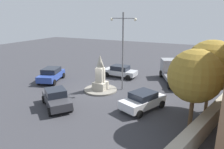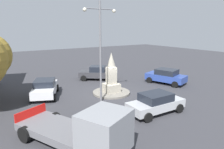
{
  "view_description": "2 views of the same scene",
  "coord_description": "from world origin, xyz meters",
  "px_view_note": "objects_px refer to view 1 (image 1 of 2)",
  "views": [
    {
      "loc": [
        -10.04,
        17.79,
        7.49
      ],
      "look_at": [
        -0.97,
        -0.69,
        1.64
      ],
      "focal_mm": 34.0,
      "sensor_mm": 36.0,
      "label": 1
    },
    {
      "loc": [
        -9.61,
        -15.0,
        5.84
      ],
      "look_at": [
        -0.03,
        -0.15,
        1.78
      ],
      "focal_mm": 33.08,
      "sensor_mm": 36.0,
      "label": 2
    }
  ],
  "objects_px": {
    "car_white_parked_right": "(143,100)",
    "tree_mid_cluster": "(195,76)",
    "monument": "(100,75)",
    "car_blue_parked_left": "(51,74)",
    "car_dark_grey_waiting": "(56,98)",
    "tree_near_wall": "(211,66)",
    "streetlamp": "(123,45)",
    "truck_grey_passing": "(172,71)",
    "car_silver_approaching": "(120,71)"
  },
  "relations": [
    {
      "from": "monument",
      "to": "car_dark_grey_waiting",
      "type": "relative_size",
      "value": 0.85
    },
    {
      "from": "streetlamp",
      "to": "car_dark_grey_waiting",
      "type": "distance_m",
      "value": 8.15
    },
    {
      "from": "monument",
      "to": "streetlamp",
      "type": "height_order",
      "value": "streetlamp"
    },
    {
      "from": "car_dark_grey_waiting",
      "to": "monument",
      "type": "bearing_deg",
      "value": -104.88
    },
    {
      "from": "monument",
      "to": "car_blue_parked_left",
      "type": "height_order",
      "value": "monument"
    },
    {
      "from": "tree_near_wall",
      "to": "monument",
      "type": "bearing_deg",
      "value": -3.54
    },
    {
      "from": "streetlamp",
      "to": "tree_near_wall",
      "type": "height_order",
      "value": "streetlamp"
    },
    {
      "from": "car_dark_grey_waiting",
      "to": "tree_near_wall",
      "type": "bearing_deg",
      "value": -158.25
    },
    {
      "from": "truck_grey_passing",
      "to": "streetlamp",
      "type": "bearing_deg",
      "value": 54.26
    },
    {
      "from": "tree_near_wall",
      "to": "tree_mid_cluster",
      "type": "xyz_separation_m",
      "value": [
        0.84,
        3.05,
        -0.11
      ]
    },
    {
      "from": "streetlamp",
      "to": "tree_near_wall",
      "type": "bearing_deg",
      "value": 166.44
    },
    {
      "from": "monument",
      "to": "streetlamp",
      "type": "bearing_deg",
      "value": -144.02
    },
    {
      "from": "monument",
      "to": "tree_near_wall",
      "type": "relative_size",
      "value": 0.62
    },
    {
      "from": "car_white_parked_right",
      "to": "tree_mid_cluster",
      "type": "xyz_separation_m",
      "value": [
        -3.83,
        1.32,
        2.89
      ]
    },
    {
      "from": "car_white_parked_right",
      "to": "tree_mid_cluster",
      "type": "bearing_deg",
      "value": 161.0
    },
    {
      "from": "car_silver_approaching",
      "to": "tree_mid_cluster",
      "type": "height_order",
      "value": "tree_mid_cluster"
    },
    {
      "from": "car_dark_grey_waiting",
      "to": "streetlamp",
      "type": "bearing_deg",
      "value": -116.38
    },
    {
      "from": "streetlamp",
      "to": "car_white_parked_right",
      "type": "height_order",
      "value": "streetlamp"
    },
    {
      "from": "tree_near_wall",
      "to": "tree_mid_cluster",
      "type": "relative_size",
      "value": 1.05
    },
    {
      "from": "car_blue_parked_left",
      "to": "tree_mid_cluster",
      "type": "height_order",
      "value": "tree_mid_cluster"
    },
    {
      "from": "car_blue_parked_left",
      "to": "tree_near_wall",
      "type": "distance_m",
      "value": 16.88
    },
    {
      "from": "car_blue_parked_left",
      "to": "tree_mid_cluster",
      "type": "bearing_deg",
      "value": 165.92
    },
    {
      "from": "car_white_parked_right",
      "to": "car_silver_approaching",
      "type": "bearing_deg",
      "value": -54.63
    },
    {
      "from": "car_dark_grey_waiting",
      "to": "car_silver_approaching",
      "type": "bearing_deg",
      "value": -96.22
    },
    {
      "from": "car_white_parked_right",
      "to": "truck_grey_passing",
      "type": "xyz_separation_m",
      "value": [
        -0.59,
        -9.24,
        0.29
      ]
    },
    {
      "from": "tree_mid_cluster",
      "to": "tree_near_wall",
      "type": "bearing_deg",
      "value": -105.37
    },
    {
      "from": "monument",
      "to": "car_blue_parked_left",
      "type": "relative_size",
      "value": 0.8
    },
    {
      "from": "tree_near_wall",
      "to": "car_blue_parked_left",
      "type": "bearing_deg",
      "value": -3.12
    },
    {
      "from": "car_silver_approaching",
      "to": "car_dark_grey_waiting",
      "type": "bearing_deg",
      "value": 83.78
    },
    {
      "from": "car_dark_grey_waiting",
      "to": "car_silver_approaching",
      "type": "height_order",
      "value": "car_dark_grey_waiting"
    },
    {
      "from": "car_silver_approaching",
      "to": "tree_near_wall",
      "type": "relative_size",
      "value": 0.72
    },
    {
      "from": "truck_grey_passing",
      "to": "tree_near_wall",
      "type": "relative_size",
      "value": 1.12
    },
    {
      "from": "car_dark_grey_waiting",
      "to": "car_white_parked_right",
      "type": "xyz_separation_m",
      "value": [
        -6.61,
        -2.77,
        -0.0
      ]
    },
    {
      "from": "car_silver_approaching",
      "to": "car_blue_parked_left",
      "type": "distance_m",
      "value": 8.21
    },
    {
      "from": "car_blue_parked_left",
      "to": "car_white_parked_right",
      "type": "height_order",
      "value": "car_blue_parked_left"
    },
    {
      "from": "car_blue_parked_left",
      "to": "truck_grey_passing",
      "type": "distance_m",
      "value": 14.15
    },
    {
      "from": "tree_near_wall",
      "to": "tree_mid_cluster",
      "type": "bearing_deg",
      "value": 74.63
    },
    {
      "from": "car_blue_parked_left",
      "to": "tree_near_wall",
      "type": "relative_size",
      "value": 0.77
    },
    {
      "from": "tree_mid_cluster",
      "to": "car_white_parked_right",
      "type": "bearing_deg",
      "value": -19.0
    },
    {
      "from": "monument",
      "to": "streetlamp",
      "type": "distance_m",
      "value": 3.76
    },
    {
      "from": "monument",
      "to": "car_silver_approaching",
      "type": "xyz_separation_m",
      "value": [
        0.22,
        -5.36,
        -0.85
      ]
    },
    {
      "from": "car_white_parked_right",
      "to": "tree_mid_cluster",
      "type": "relative_size",
      "value": 0.79
    },
    {
      "from": "streetlamp",
      "to": "truck_grey_passing",
      "type": "bearing_deg",
      "value": -125.74
    },
    {
      "from": "car_white_parked_right",
      "to": "tree_near_wall",
      "type": "relative_size",
      "value": 0.75
    },
    {
      "from": "car_blue_parked_left",
      "to": "truck_grey_passing",
      "type": "height_order",
      "value": "truck_grey_passing"
    },
    {
      "from": "car_silver_approaching",
      "to": "truck_grey_passing",
      "type": "xyz_separation_m",
      "value": [
        -6.05,
        -1.53,
        0.31
      ]
    },
    {
      "from": "monument",
      "to": "car_silver_approaching",
      "type": "height_order",
      "value": "monument"
    },
    {
      "from": "tree_mid_cluster",
      "to": "car_silver_approaching",
      "type": "bearing_deg",
      "value": -44.15
    },
    {
      "from": "car_white_parked_right",
      "to": "car_blue_parked_left",
      "type": "bearing_deg",
      "value": -12.46
    },
    {
      "from": "streetlamp",
      "to": "car_dark_grey_waiting",
      "type": "bearing_deg",
      "value": 63.62
    }
  ]
}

